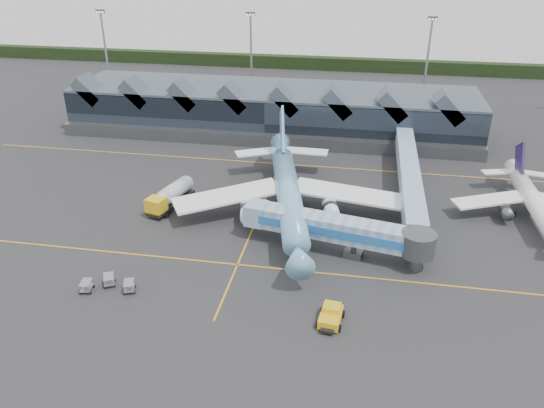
% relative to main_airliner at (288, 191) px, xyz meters
% --- Properties ---
extents(ground, '(260.00, 260.00, 0.00)m').
position_rel_main_airliner_xyz_m(ground, '(-4.50, -7.98, -4.03)').
color(ground, '#242426').
rests_on(ground, ground).
extents(taxi_stripes, '(120.00, 60.00, 0.01)m').
position_rel_main_airliner_xyz_m(taxi_stripes, '(-4.50, 2.02, -4.02)').
color(taxi_stripes, orange).
rests_on(taxi_stripes, ground).
extents(tree_line_far, '(260.00, 4.00, 4.00)m').
position_rel_main_airliner_xyz_m(tree_line_far, '(-4.50, 102.02, -2.03)').
color(tree_line_far, black).
rests_on(tree_line_far, ground).
extents(terminal, '(90.00, 22.25, 12.52)m').
position_rel_main_airliner_xyz_m(terminal, '(-9.56, 39.37, 0.85)').
color(terminal, black).
rests_on(terminal, ground).
extents(light_masts, '(132.40, 42.56, 22.45)m').
position_rel_main_airliner_xyz_m(light_masts, '(16.50, 54.82, 8.46)').
color(light_masts, gray).
rests_on(light_masts, ground).
extents(main_airliner, '(36.21, 42.30, 13.70)m').
position_rel_main_airliner_xyz_m(main_airliner, '(0.00, 0.00, 0.00)').
color(main_airliner, '#63A8CA').
rests_on(main_airliner, ground).
extents(regional_jet, '(24.98, 27.17, 9.34)m').
position_rel_main_airliner_xyz_m(regional_jet, '(38.12, 5.57, -1.06)').
color(regional_jet, white).
rests_on(regional_jet, ground).
extents(jet_bridge, '(26.69, 8.78, 5.61)m').
position_rel_main_airliner_xyz_m(jet_bridge, '(9.80, -10.82, -0.26)').
color(jet_bridge, '#7A9ACB').
rests_on(jet_bridge, ground).
extents(fuel_truck, '(5.26, 11.05, 3.70)m').
position_rel_main_airliner_xyz_m(fuel_truck, '(-19.14, -0.92, -1.95)').
color(fuel_truck, black).
rests_on(fuel_truck, ground).
extents(pushback_tug, '(3.17, 4.64, 1.96)m').
position_rel_main_airliner_xyz_m(pushback_tug, '(8.95, -25.72, -3.15)').
color(pushback_tug, yellow).
rests_on(pushback_tug, ground).
extents(baggage_carts, '(7.02, 3.94, 1.37)m').
position_rel_main_airliner_xyz_m(baggage_carts, '(-19.32, -24.22, -3.26)').
color(baggage_carts, gray).
rests_on(baggage_carts, ground).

